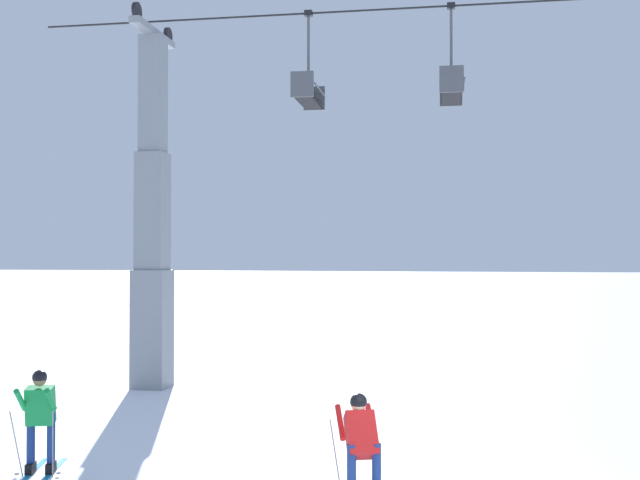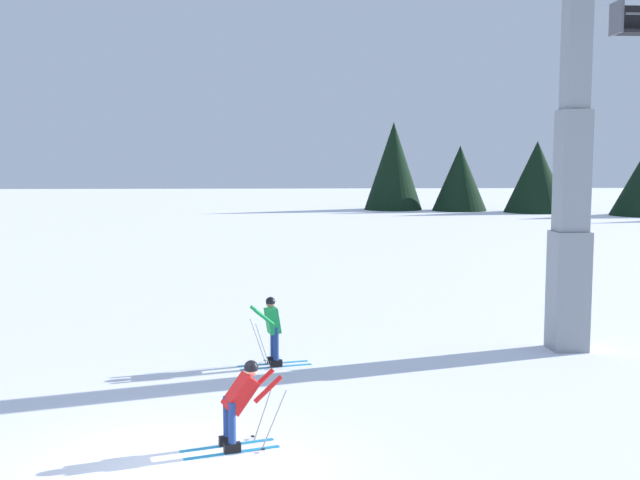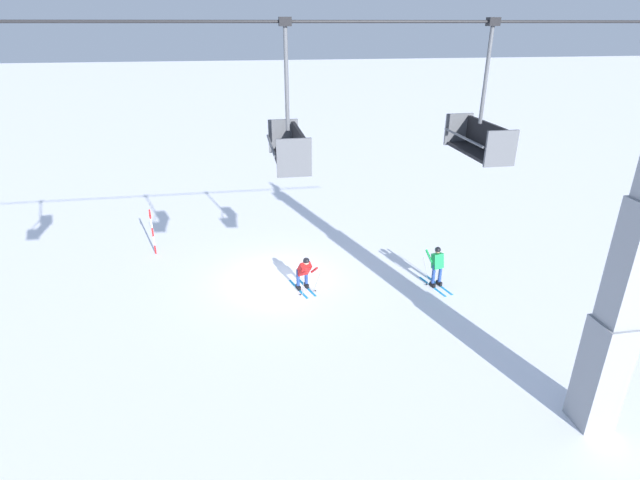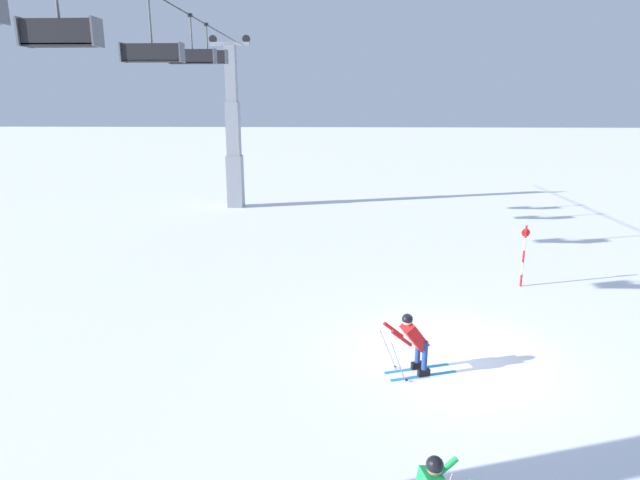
# 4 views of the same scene
# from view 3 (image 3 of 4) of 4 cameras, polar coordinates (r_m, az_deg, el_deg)

# --- Properties ---
(ground_plane) EXTENTS (260.00, 260.00, 0.00)m
(ground_plane) POSITION_cam_3_polar(r_m,az_deg,el_deg) (20.30, -4.93, -4.53)
(ground_plane) COLOR white
(skier_carving_main) EXTENTS (1.07, 1.83, 1.67)m
(skier_carving_main) POSITION_cam_3_polar(r_m,az_deg,el_deg) (18.98, -1.83, -3.57)
(skier_carving_main) COLOR #198CCC
(skier_carving_main) RESTS_ON ground_plane
(lift_tower_near) EXTENTS (0.89, 2.59, 9.82)m
(lift_tower_near) POSITION_cam_3_polar(r_m,az_deg,el_deg) (13.43, 32.00, -4.74)
(lift_tower_near) COLOR gray
(lift_tower_near) RESTS_ON ground_plane
(chairlift_seat_nearest) EXTENTS (0.61, 1.78, 2.39)m
(chairlift_seat_nearest) POSITION_cam_3_polar(r_m,az_deg,el_deg) (9.91, 18.25, 11.41)
(chairlift_seat_nearest) COLOR black
(chairlift_seat_second) EXTENTS (0.61, 1.76, 2.40)m
(chairlift_seat_second) POSITION_cam_3_polar(r_m,az_deg,el_deg) (8.85, -3.29, 11.13)
(chairlift_seat_second) COLOR black
(trail_marker_pole) EXTENTS (0.07, 0.28, 2.14)m
(trail_marker_pole) POSITION_cam_3_polar(r_m,az_deg,el_deg) (23.16, -18.90, 1.07)
(trail_marker_pole) COLOR red
(trail_marker_pole) RESTS_ON ground_plane
(skier_distant_uphill) EXTENTS (0.86, 1.78, 1.70)m
(skier_distant_uphill) POSITION_cam_3_polar(r_m,az_deg,el_deg) (19.85, 13.43, -2.69)
(skier_distant_uphill) COLOR #198CCC
(skier_distant_uphill) RESTS_ON ground_plane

